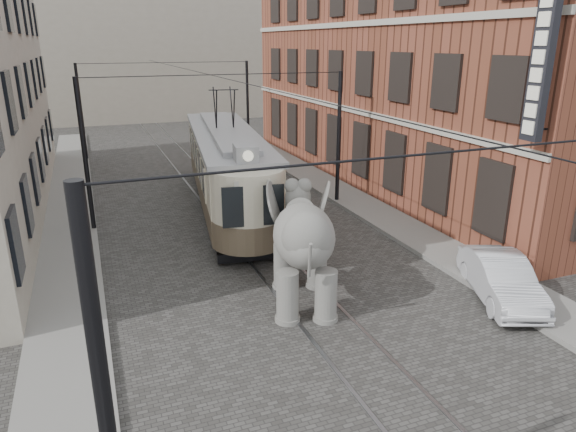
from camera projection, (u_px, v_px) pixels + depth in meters
name	position (u px, v px, depth m)	size (l,w,h in m)	color
ground	(277.00, 268.00, 17.31)	(120.00, 120.00, 0.00)	#43413E
tram_rails	(277.00, 268.00, 17.31)	(1.54, 80.00, 0.02)	slate
sidewalk_right	(427.00, 242.00, 19.36)	(2.00, 60.00, 0.15)	slate
sidewalk_left	(68.00, 299.00, 15.04)	(2.00, 60.00, 0.15)	slate
brick_building	(414.00, 66.00, 27.14)	(8.00, 26.00, 12.00)	brown
distant_block	(135.00, 44.00, 50.38)	(28.00, 10.00, 14.00)	#A09684
catenary	(229.00, 152.00, 20.70)	(11.00, 30.20, 6.00)	black
tram	(226.00, 150.00, 22.88)	(2.76, 13.36, 5.30)	beige
elephant	(304.00, 251.00, 14.51)	(2.90, 5.27, 3.22)	slate
parked_car	(501.00, 278.00, 15.04)	(1.39, 3.96, 1.30)	#BABABF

